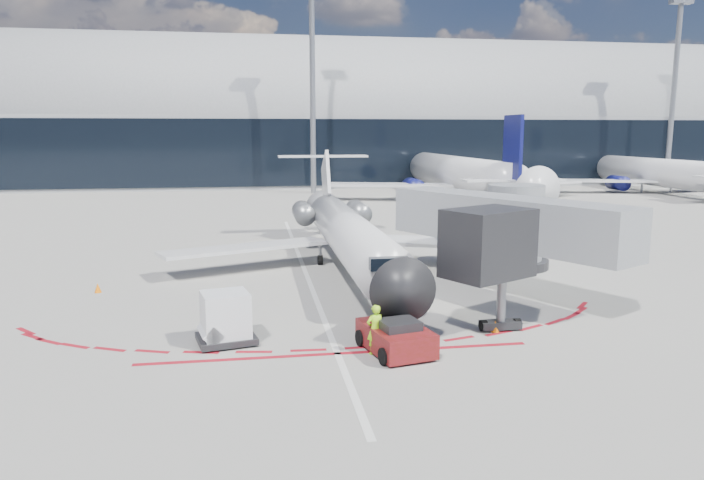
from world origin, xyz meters
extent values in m
plane|color=gray|center=(0.00, 0.00, 0.00)|extent=(260.00, 260.00, 0.00)
cube|color=silver|center=(0.00, 2.00, 0.01)|extent=(0.25, 40.00, 0.01)
cube|color=maroon|center=(0.00, -11.50, 0.01)|extent=(14.00, 0.25, 0.01)
cube|color=#979A9C|center=(0.00, 65.00, 5.00)|extent=(150.00, 24.00, 10.00)
cylinder|color=#979A9C|center=(0.00, 65.00, 10.00)|extent=(150.00, 24.00, 24.00)
cube|color=black|center=(0.00, 52.95, 5.00)|extent=(150.00, 0.20, 9.00)
cube|color=#9A9EA2|center=(9.00, -4.50, 3.60)|extent=(8.22, 12.61, 2.30)
cube|color=black|center=(5.95, -10.24, 3.60)|extent=(3.86, 3.44, 2.60)
cylinder|color=gray|center=(6.75, -9.84, 1.20)|extent=(0.36, 0.36, 2.40)
cube|color=black|center=(6.75, -9.84, 0.22)|extent=(1.60, 0.60, 0.30)
cylinder|color=#9A9EA2|center=(12.05, 1.24, 2.40)|extent=(3.20, 3.20, 4.80)
cylinder|color=black|center=(12.05, 1.24, 0.25)|extent=(4.00, 4.00, 0.50)
cylinder|color=gray|center=(5.00, 48.00, 12.50)|extent=(0.70, 0.70, 25.00)
cylinder|color=gray|center=(55.00, 48.00, 12.50)|extent=(0.70, 0.70, 25.00)
cylinder|color=silver|center=(2.41, 1.35, 2.15)|extent=(2.47, 20.11, 2.47)
cone|color=black|center=(2.41, -9.99, 2.15)|extent=(2.47, 2.56, 2.47)
cone|color=silver|center=(2.41, 13.05, 2.15)|extent=(2.47, 3.29, 2.47)
cube|color=black|center=(2.41, -8.52, 2.65)|extent=(1.55, 1.28, 0.50)
cube|color=silver|center=(-3.26, 2.72, 1.33)|extent=(9.79, 5.80, 0.28)
cube|color=silver|center=(8.08, 2.72, 1.33)|extent=(9.79, 5.80, 0.28)
cube|color=silver|center=(2.41, 12.13, 4.34)|extent=(0.23, 4.29, 4.36)
cube|color=silver|center=(2.41, 14.05, 5.99)|extent=(6.58, 1.46, 0.15)
cylinder|color=slate|center=(0.54, 9.39, 2.38)|extent=(1.37, 3.11, 1.37)
cylinder|color=slate|center=(4.28, 9.39, 2.38)|extent=(1.37, 3.11, 1.37)
cylinder|color=black|center=(2.41, -7.06, 0.26)|extent=(0.20, 0.51, 0.51)
cylinder|color=black|center=(1.04, 3.63, 0.29)|extent=(0.27, 0.58, 0.58)
cylinder|color=black|center=(3.78, 3.63, 0.29)|extent=(0.27, 0.58, 0.58)
cylinder|color=gray|center=(2.41, -7.06, 0.50)|extent=(0.16, 0.16, 1.01)
cube|color=#5C150D|center=(2.08, -11.62, 0.52)|extent=(2.49, 3.35, 0.85)
cube|color=black|center=(2.14, -11.90, 1.08)|extent=(1.53, 1.39, 0.33)
cylinder|color=gray|center=(1.63, -9.60, 0.33)|extent=(0.63, 2.41, 0.09)
cylinder|color=black|center=(1.43, -12.83, 0.30)|extent=(0.39, 0.65, 0.60)
cylinder|color=black|center=(3.18, -12.44, 0.30)|extent=(0.39, 0.65, 0.60)
cylinder|color=black|center=(0.98, -10.81, 0.30)|extent=(0.39, 0.65, 0.60)
cylinder|color=black|center=(2.72, -10.42, 0.30)|extent=(0.39, 0.65, 0.60)
imported|color=#ACFF1A|center=(1.31, -11.71, 0.90)|extent=(0.75, 0.59, 1.79)
cube|color=black|center=(-3.93, -9.75, 0.19)|extent=(2.40, 2.17, 0.23)
cube|color=silver|center=(-3.93, -9.75, 1.12)|extent=(1.95, 1.87, 1.65)
cylinder|color=black|center=(-4.59, -10.58, 0.10)|extent=(0.15, 0.22, 0.21)
cylinder|color=black|center=(-2.97, -10.22, 0.10)|extent=(0.15, 0.22, 0.21)
cylinder|color=black|center=(-4.88, -9.27, 0.10)|extent=(0.15, 0.22, 0.21)
cylinder|color=black|center=(-3.27, -8.91, 0.10)|extent=(0.15, 0.22, 0.21)
cone|color=orange|center=(-10.43, -1.13, 0.23)|extent=(0.33, 0.33, 0.46)
cone|color=orange|center=(6.45, -10.05, 0.23)|extent=(0.33, 0.33, 0.46)
camera|label=1|loc=(-2.83, -32.52, 7.75)|focal=32.00mm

